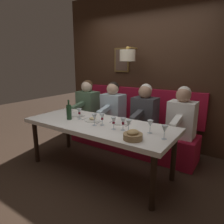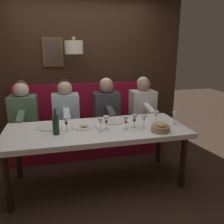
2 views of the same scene
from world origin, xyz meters
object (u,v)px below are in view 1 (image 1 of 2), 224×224
object	(u,v)px
diner_far	(88,101)
wine_glass_0	(129,124)
wine_glass_7	(79,112)
wine_glass_1	(165,129)
wine_glass_6	(94,117)
wine_glass_3	(123,122)
wine_glass_4	(102,117)
wine_glass_5	(150,124)
wine_bottle	(69,112)
dining_table	(98,127)
bread_bowl	(133,135)
wine_glass_2	(114,121)
diner_near	(145,109)
diner_middle	(113,105)
diner_nearest	(182,114)

from	to	relation	value
diner_far	wine_glass_0	world-z (taller)	diner_far
wine_glass_7	wine_glass_1	bearing A→B (deg)	-93.50
wine_glass_1	wine_glass_6	xyz separation A→B (m)	(-0.04, 0.97, 0.00)
wine_glass_3	wine_glass_4	size ratio (longest dim) A/B	1.00
wine_glass_5	wine_bottle	size ratio (longest dim) A/B	0.55
dining_table	diner_far	world-z (taller)	diner_far
wine_glass_7	bread_bowl	distance (m)	1.11
wine_glass_2	bread_bowl	xyz separation A→B (m)	(-0.17, -0.37, -0.07)
diner_near	wine_glass_3	size ratio (longest dim) A/B	4.82
diner_near	diner_far	size ratio (longest dim) A/B	1.00
bread_bowl	wine_glass_4	bearing A→B (deg)	68.88
wine_glass_1	wine_bottle	world-z (taller)	wine_bottle
wine_glass_1	wine_glass_2	xyz separation A→B (m)	(-0.03, 0.66, -0.00)
diner_middle	wine_glass_6	bearing A→B (deg)	-160.08
diner_middle	wine_glass_7	bearing A→B (deg)	178.18
wine_glass_1	wine_glass_4	world-z (taller)	same
diner_near	diner_middle	size ratio (longest dim) A/B	1.00
wine_glass_7	wine_glass_3	bearing A→B (deg)	-95.54
diner_near	diner_middle	distance (m)	0.65
wine_glass_1	wine_glass_7	world-z (taller)	same
wine_glass_0	diner_far	bearing A→B (deg)	56.60
wine_glass_0	wine_glass_4	size ratio (longest dim) A/B	1.00
wine_glass_1	wine_glass_0	bearing A→B (deg)	95.54
diner_near	wine_glass_2	size ratio (longest dim) A/B	4.82
diner_nearest	wine_glass_5	size ratio (longest dim) A/B	4.82
wine_glass_0	wine_bottle	world-z (taller)	wine_bottle
diner_far	wine_glass_7	bearing A→B (deg)	-145.92
wine_glass_5	bread_bowl	bearing A→B (deg)	166.41
dining_table	diner_far	xyz separation A→B (m)	(0.88, 0.96, 0.14)
diner_far	wine_glass_3	world-z (taller)	diner_far
wine_glass_3	wine_glass_5	xyz separation A→B (m)	(0.10, -0.33, 0.00)
wine_glass_5	wine_glass_2	bearing A→B (deg)	106.25
diner_nearest	wine_glass_1	distance (m)	0.96
diner_near	wine_glass_2	world-z (taller)	diner_near
dining_table	wine_glass_3	world-z (taller)	wine_glass_3
diner_nearest	wine_glass_3	world-z (taller)	diner_nearest
wine_glass_3	diner_far	bearing A→B (deg)	55.92
diner_near	wine_glass_4	distance (m)	0.95
diner_far	bread_bowl	distance (m)	2.03
wine_glass_5	diner_far	bearing A→B (deg)	63.68
diner_near	wine_glass_5	xyz separation A→B (m)	(-0.86, -0.47, 0.04)
diner_middle	wine_glass_1	world-z (taller)	diner_middle
diner_far	wine_glass_2	size ratio (longest dim) A/B	4.82
diner_near	wine_glass_7	size ratio (longest dim) A/B	4.82
dining_table	wine_glass_5	bearing A→B (deg)	-88.50
wine_glass_7	bread_bowl	size ratio (longest dim) A/B	0.75
diner_far	wine_glass_2	distance (m)	1.63
diner_middle	wine_glass_2	xyz separation A→B (m)	(-0.99, -0.67, 0.04)
wine_glass_2	wine_glass_5	bearing A→B (deg)	-73.75
diner_middle	wine_glass_4	distance (m)	1.03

